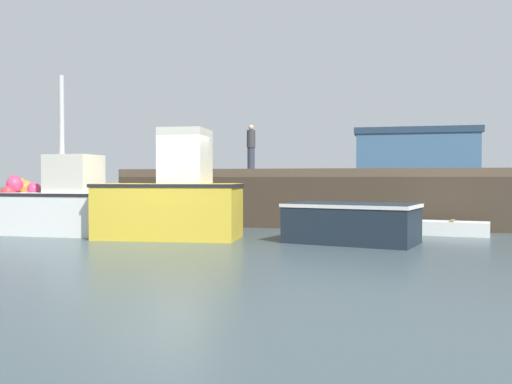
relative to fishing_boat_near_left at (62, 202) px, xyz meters
The scene contains 8 objects.
ground 3.45m from the fishing_boat_near_left, 20.51° to the right, with size 120.00×160.00×0.10m.
pier 8.85m from the fishing_boat_near_left, 44.66° to the left, with size 12.49×7.43×1.78m.
fishing_boat_near_left is the anchor object (origin of this frame).
fishing_boat_near_right 3.20m from the fishing_boat_near_left, ahead, with size 3.64×1.88×2.69m.
fishing_boat_mid 7.56m from the fishing_boat_near_left, ahead, with size 3.24×2.27×0.92m.
rowboat 10.27m from the fishing_boat_near_left, 12.22° to the left, with size 1.93×1.07×0.40m.
dockworker 9.04m from the fishing_boat_near_left, 69.22° to the left, with size 0.34×0.34×1.84m.
warehouse 34.76m from the fishing_boat_near_left, 71.94° to the left, with size 9.56×4.65×5.48m.
Camera 1 is at (5.16, -11.85, 1.48)m, focal length 38.77 mm.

